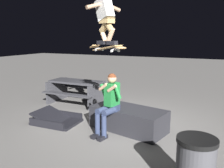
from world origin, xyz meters
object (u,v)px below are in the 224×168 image
Objects in this scene: person_sitting_on_ledge at (109,101)px; picnic_table_back at (76,88)px; skateboard at (107,48)px; kicker_ramp at (57,120)px; ledge_box_main at (128,119)px; trash_bin at (195,168)px; skater_airborne at (105,15)px.

picnic_table_back is (2.06, -1.79, -0.26)m from person_sitting_on_ledge.
skateboard reaches higher than kicker_ramp.
ledge_box_main is at bearing -142.62° from skateboard.
trash_bin is (-4.05, 3.27, -0.07)m from picnic_table_back.
skater_airborne is 0.99× the size of kicker_ramp.
kicker_ramp is at bearing 107.93° from picnic_table_back.
trash_bin is at bearing 141.09° from picnic_table_back.
skateboard is 2.30m from kicker_ramp.
skater_airborne reaches higher than kicker_ramp.
skateboard is 0.89× the size of kicker_ramp.
trash_bin is at bearing 143.39° from person_sitting_on_ledge.
person_sitting_on_ledge is at bearing 133.30° from skateboard.
person_sitting_on_ledge is (0.30, 0.41, 0.50)m from ledge_box_main.
picnic_table_back is (2.36, -1.38, 0.24)m from ledge_box_main.
skateboard is 0.69m from skater_airborne.
picnic_table_back reaches higher than ledge_box_main.
skater_airborne reaches higher than picnic_table_back.
skater_airborne is (0.05, -0.02, 0.69)m from skateboard.
person_sitting_on_ledge is 1.21× the size of skater_airborne.
person_sitting_on_ledge is 1.84m from skater_airborne.
trash_bin reaches higher than kicker_ramp.
person_sitting_on_ledge is at bearing 53.64° from ledge_box_main.
skateboard is at bearing 154.15° from skater_airborne.
ledge_box_main is 1.53× the size of kicker_ramp.
trash_bin is (-3.48, 1.51, 0.37)m from kicker_ramp.
ledge_box_main is 2.74m from picnic_table_back.
skateboard is at bearing -177.19° from kicker_ramp.
skateboard is 0.59× the size of picnic_table_back.
picnic_table_back is at bearing -72.07° from kicker_ramp.
kicker_ramp is at bearing 11.80° from ledge_box_main.
skater_airborne reaches higher than skateboard.
ledge_box_main is 1.84m from kicker_ramp.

